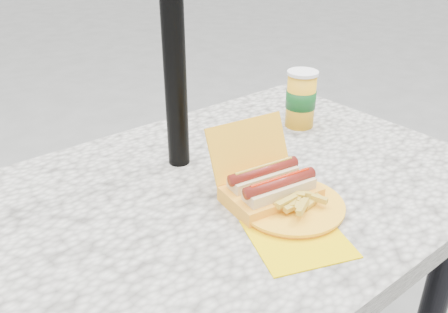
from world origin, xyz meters
TOP-DOWN VIEW (x-y plane):
  - picnic_table at (0.00, 0.00)m, footprint 1.20×0.80m
  - umbrella_pole at (0.00, 0.16)m, footprint 0.05×0.05m
  - hotdog_box at (0.05, -0.09)m, footprint 0.21×0.20m
  - fries_plate at (0.06, -0.15)m, footprint 0.28×0.29m
  - soda_cup at (0.38, 0.13)m, footprint 0.08×0.08m

SIDE VIEW (x-z plane):
  - picnic_table at x=0.00m, z-range 0.27..1.02m
  - fries_plate at x=0.06m, z-range 0.74..0.78m
  - hotdog_box at x=0.05m, z-range 0.71..0.86m
  - soda_cup at x=0.38m, z-range 0.75..0.91m
  - umbrella_pole at x=0.00m, z-range 0.00..2.20m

